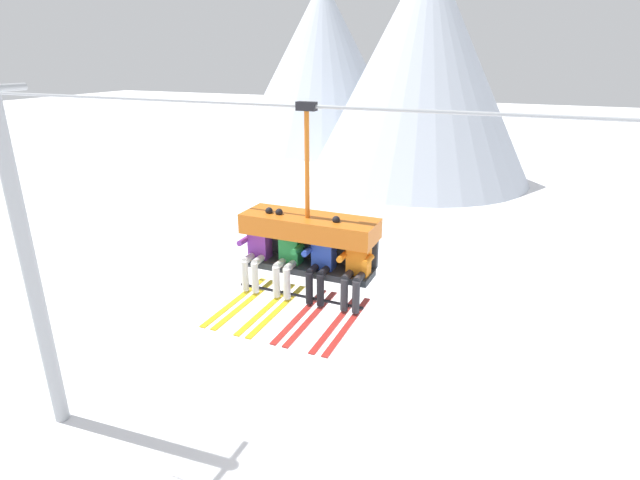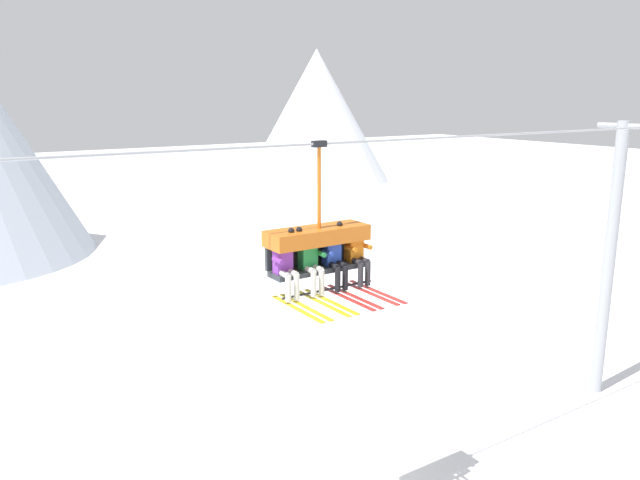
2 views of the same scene
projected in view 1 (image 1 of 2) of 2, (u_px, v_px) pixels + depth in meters
mountain_peak_west at (323, 65)px, 50.12m from camera, size 17.73×17.73×15.94m
mountain_peak_central at (423, 68)px, 36.03m from camera, size 16.62×16.62×16.13m
lift_tower_near at (28, 262)px, 11.57m from camera, size 0.36×1.88×8.62m
lift_cable at (438, 112)px, 6.10m from camera, size 20.61×0.05×0.05m
chairlift_chair at (310, 234)px, 7.47m from camera, size 2.05×0.74×2.80m
skier_purple at (256, 249)px, 7.69m from camera, size 0.48×1.70×1.34m
skier_green at (287, 254)px, 7.49m from camera, size 0.48×1.70×1.34m
skier_blue at (321, 259)px, 7.29m from camera, size 0.48×1.70×1.34m
skier_orange at (356, 267)px, 7.09m from camera, size 0.46×1.70×1.23m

